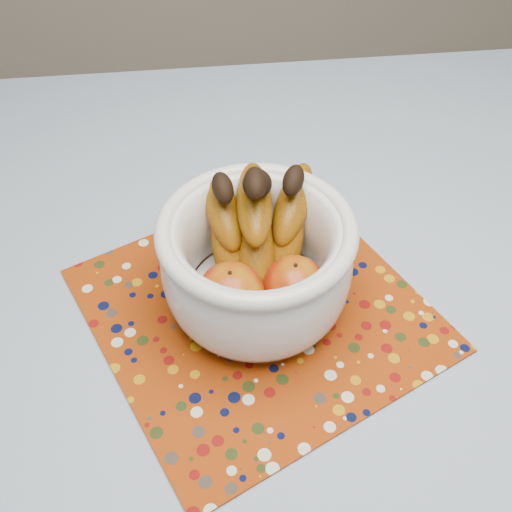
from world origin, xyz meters
name	(u,v)px	position (x,y,z in m)	size (l,w,h in m)	color
table	(322,338)	(0.00, 0.00, 0.67)	(1.20, 1.20, 0.75)	brown
tablecloth	(327,304)	(0.00, 0.00, 0.76)	(1.32, 1.32, 0.01)	slate
placemat	(257,309)	(-0.10, 0.00, 0.76)	(0.41, 0.41, 0.00)	#852D07
fruit_bowl	(258,251)	(-0.10, 0.02, 0.85)	(0.26, 0.27, 0.21)	silver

